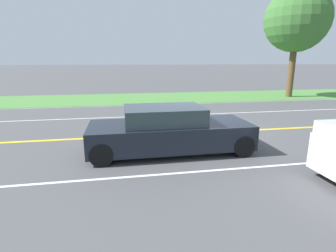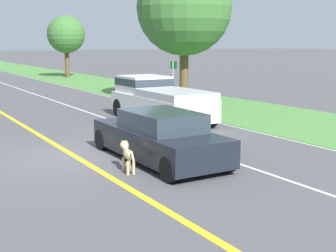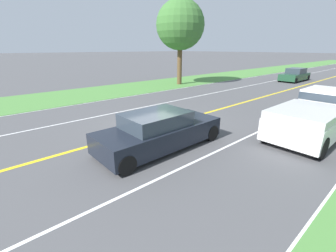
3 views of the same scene
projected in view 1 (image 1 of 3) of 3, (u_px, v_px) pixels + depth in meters
name	position (u px, v px, depth m)	size (l,w,h in m)	color
ground_plane	(199.00, 133.00, 10.07)	(400.00, 400.00, 0.00)	#4C4C4F
centre_divider_line	(199.00, 133.00, 10.07)	(0.18, 160.00, 0.01)	yellow
lane_edge_line_left	(167.00, 104.00, 16.75)	(0.14, 160.00, 0.01)	white
lane_dash_same_dir	(239.00, 168.00, 6.73)	(0.10, 160.00, 0.01)	white
lane_dash_oncoming	(179.00, 115.00, 13.41)	(0.10, 160.00, 0.01)	white
grass_verge_left	(160.00, 98.00, 19.61)	(6.00, 160.00, 0.03)	#4C843D
ego_car	(169.00, 131.00, 7.87)	(1.90, 4.78, 1.38)	black
dog	(146.00, 127.00, 9.01)	(0.38, 1.14, 0.75)	#D1B784
roadside_tree_left_near	(297.00, 20.00, 18.85)	(4.61, 4.61, 7.91)	brown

